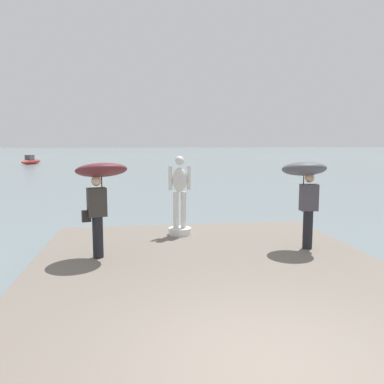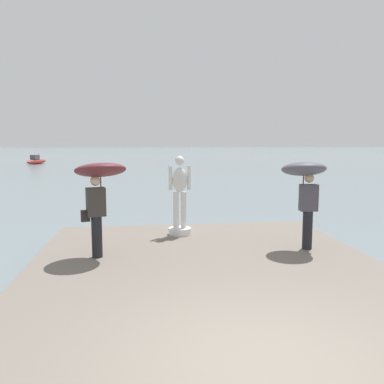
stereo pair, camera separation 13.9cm
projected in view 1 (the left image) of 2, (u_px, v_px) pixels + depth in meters
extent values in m
plane|color=slate|center=(149.00, 169.00, 43.74)|extent=(400.00, 400.00, 0.00)
cube|color=#70665B|center=(224.00, 299.00, 6.66)|extent=(7.11, 10.58, 0.40)
cylinder|color=silver|center=(180.00, 231.00, 10.50)|extent=(0.60, 0.60, 0.18)
cylinder|color=silver|center=(176.00, 210.00, 10.42)|extent=(0.15, 0.15, 0.95)
cylinder|color=silver|center=(183.00, 210.00, 10.44)|extent=(0.15, 0.15, 0.95)
ellipsoid|color=silver|center=(180.00, 180.00, 10.33)|extent=(0.38, 0.26, 0.64)
sphere|color=silver|center=(180.00, 161.00, 10.27)|extent=(0.24, 0.24, 0.24)
cylinder|color=silver|center=(170.00, 178.00, 10.29)|extent=(0.10, 0.10, 0.62)
cylinder|color=silver|center=(189.00, 178.00, 10.36)|extent=(0.10, 0.10, 0.62)
cylinder|color=black|center=(98.00, 237.00, 8.35)|extent=(0.22, 0.22, 0.88)
cube|color=#38332D|center=(97.00, 202.00, 8.26)|extent=(0.43, 0.34, 0.60)
sphere|color=beige|center=(96.00, 181.00, 8.20)|extent=(0.21, 0.21, 0.21)
cylinder|color=#262626|center=(102.00, 186.00, 8.30)|extent=(0.02, 0.02, 0.54)
ellipsoid|color=#5B2328|center=(101.00, 170.00, 8.26)|extent=(1.34, 1.36, 0.46)
cube|color=black|center=(86.00, 216.00, 8.22)|extent=(0.20, 0.15, 0.24)
cylinder|color=black|center=(308.00, 230.00, 9.07)|extent=(0.22, 0.22, 0.88)
cube|color=#47424C|center=(309.00, 197.00, 8.98)|extent=(0.40, 0.27, 0.60)
sphere|color=tan|center=(310.00, 178.00, 8.92)|extent=(0.21, 0.21, 0.21)
cylinder|color=#262626|center=(304.00, 184.00, 8.97)|extent=(0.02, 0.02, 0.52)
ellipsoid|color=#4C4C56|center=(304.00, 169.00, 8.93)|extent=(1.05, 1.08, 0.45)
ellipsoid|color=#9E2D28|center=(31.00, 162.00, 52.80)|extent=(2.20, 4.57, 0.65)
cube|color=#4C4C51|center=(30.00, 157.00, 52.40)|extent=(1.03, 1.30, 0.63)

